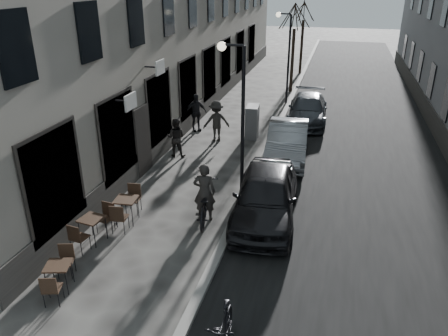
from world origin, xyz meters
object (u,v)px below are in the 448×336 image
at_px(bistro_set_b, 93,227).
at_px(bistro_set_c, 127,208).
at_px(car_mid, 287,141).
at_px(tree_near, 295,16).
at_px(pedestrian_mid, 216,121).
at_px(bistro_set_a, 59,274).
at_px(bicycle, 205,202).
at_px(streetlamp_near, 238,105).
at_px(utility_cabinet, 252,122).
at_px(pedestrian_far, 196,113).
at_px(car_near, 266,196).
at_px(pedestrian_near, 176,137).
at_px(tree_far, 304,9).
at_px(moped, 223,336).
at_px(streetlamp_far, 286,48).
at_px(car_far, 308,109).

xyz_separation_m(bistro_set_b, bistro_set_c, (0.43, 1.24, 0.02)).
bearing_deg(car_mid, tree_near, 92.40).
xyz_separation_m(bistro_set_c, pedestrian_mid, (0.71, 7.60, 0.45)).
bearing_deg(bistro_set_a, car_mid, 49.59).
bearing_deg(bicycle, streetlamp_near, -116.64).
bearing_deg(bistro_set_b, bistro_set_a, -73.05).
height_order(utility_cabinet, pedestrian_far, pedestrian_far).
xyz_separation_m(bistro_set_a, car_near, (4.18, 4.54, 0.37)).
xyz_separation_m(bistro_set_a, pedestrian_near, (-0.27, 8.68, 0.39)).
distance_m(bistro_set_a, pedestrian_near, 8.70).
relative_size(bicycle, pedestrian_near, 1.33).
relative_size(streetlamp_near, bistro_set_c, 3.18).
relative_size(streetlamp_near, tree_near, 0.89).
bearing_deg(pedestrian_mid, tree_far, -123.51).
height_order(pedestrian_near, pedestrian_far, pedestrian_far).
distance_m(bicycle, pedestrian_mid, 7.02).
xyz_separation_m(pedestrian_near, moped, (4.58, -9.71, -0.25)).
xyz_separation_m(utility_cabinet, car_mid, (1.90, -2.16, -0.01)).
bearing_deg(bistro_set_a, bicycle, 42.72).
bearing_deg(pedestrian_near, utility_cabinet, -132.95).
relative_size(streetlamp_far, tree_near, 0.89).
xyz_separation_m(tree_near, car_far, (1.58, -6.31, -3.98)).
bearing_deg(car_mid, bistro_set_a, -117.31).
bearing_deg(tree_near, pedestrian_mid, -102.10).
xyz_separation_m(utility_cabinet, pedestrian_near, (-2.58, -3.07, 0.06)).
bearing_deg(streetlamp_near, tree_far, 89.80).
relative_size(bistro_set_b, bistro_set_c, 0.97).
bearing_deg(car_far, pedestrian_far, -153.99).
height_order(pedestrian_mid, car_near, pedestrian_mid).
relative_size(streetlamp_near, car_mid, 1.14).
bearing_deg(bistro_set_c, pedestrian_near, 88.27).
bearing_deg(car_near, streetlamp_far, 91.09).
xyz_separation_m(tree_far, bicycle, (-0.63, -22.95, -4.09)).
distance_m(bistro_set_c, car_far, 12.24).
distance_m(bicycle, car_mid, 5.85).
distance_m(tree_near, pedestrian_far, 10.38).
distance_m(bistro_set_c, pedestrian_far, 8.71).
relative_size(streetlamp_near, pedestrian_far, 2.81).
bearing_deg(bistro_set_b, streetlamp_far, 87.39).
relative_size(streetlamp_far, car_far, 1.09).
bearing_deg(car_far, bistro_set_c, -113.50).
xyz_separation_m(bicycle, pedestrian_far, (-2.87, 7.92, 0.34)).
relative_size(bistro_set_c, pedestrian_mid, 0.86).
xyz_separation_m(streetlamp_far, utility_cabinet, (-0.63, -6.23, -2.41)).
relative_size(tree_near, utility_cabinet, 3.81).
xyz_separation_m(bistro_set_b, moped, (4.60, -3.07, 0.11)).
xyz_separation_m(streetlamp_near, bistro_set_b, (-3.23, -3.95, -2.70)).
height_order(tree_near, car_mid, tree_near).
relative_size(streetlamp_far, bicycle, 2.35).
relative_size(tree_near, pedestrian_far, 3.14).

